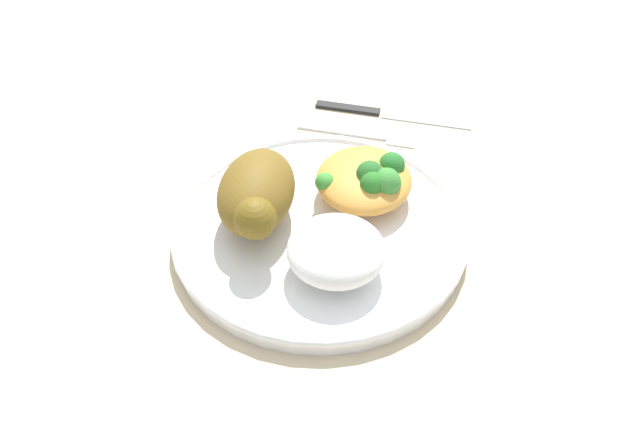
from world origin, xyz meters
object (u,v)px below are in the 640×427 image
object	(u,v)px
plate	(320,228)
knife	(381,112)
fork	(364,134)
rice_pile	(336,250)
mac_cheese_with_broccoli	(367,179)
roasted_chicken	(256,195)

from	to	relation	value
plate	knife	size ratio (longest dim) A/B	1.53
fork	rice_pile	bearing A→B (deg)	-0.42
mac_cheese_with_broccoli	rice_pile	bearing A→B (deg)	-9.06
roasted_chicken	knife	size ratio (longest dim) A/B	0.64
mac_cheese_with_broccoli	plate	bearing A→B (deg)	-40.35
mac_cheese_with_broccoli	fork	size ratio (longest dim) A/B	0.72
fork	roasted_chicken	bearing A→B (deg)	-25.45
fork	plate	bearing A→B (deg)	-8.29
plate	fork	xyz separation A→B (m)	(-0.17, 0.03, -0.01)
plate	roasted_chicken	xyz separation A→B (m)	(0.01, -0.06, 0.04)
plate	knife	xyz separation A→B (m)	(-0.22, 0.04, -0.01)
plate	rice_pile	bearing A→B (deg)	22.37
rice_pile	knife	distance (m)	0.28
fork	mac_cheese_with_broccoli	bearing A→B (deg)	6.78
rice_pile	knife	xyz separation A→B (m)	(-0.28, 0.02, -0.04)
rice_pile	knife	size ratio (longest dim) A/B	0.47
roasted_chicken	fork	size ratio (longest dim) A/B	0.86
rice_pile	plate	bearing A→B (deg)	-157.63
rice_pile	fork	size ratio (longest dim) A/B	0.62
mac_cheese_with_broccoli	fork	world-z (taller)	mac_cheese_with_broccoli
roasted_chicken	rice_pile	size ratio (longest dim) A/B	1.38
plate	roasted_chicken	world-z (taller)	roasted_chicken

